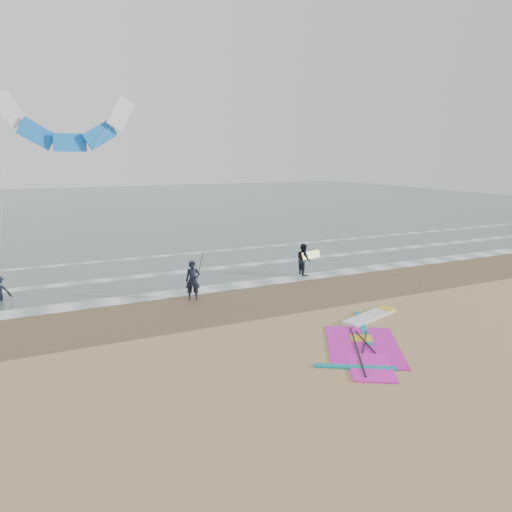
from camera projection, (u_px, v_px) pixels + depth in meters
name	position (u px, v px, depth m)	size (l,w,h in m)	color
ground	(342.00, 346.00, 15.32)	(120.00, 120.00, 0.00)	tan
sea_water	(120.00, 206.00, 57.84)	(120.00, 80.00, 0.02)	#47605E
wet_sand_band	(264.00, 297.00, 20.64)	(120.00, 5.00, 0.01)	brown
foam_waterline	(228.00, 274.00, 24.57)	(120.00, 9.15, 0.02)	white
windsurf_rig	(367.00, 337.00, 16.01)	(5.74, 5.43, 0.14)	white
person_standing	(193.00, 281.00, 20.13)	(0.64, 0.42, 1.77)	black
person_walking	(303.00, 259.00, 24.33)	(0.84, 0.65, 1.73)	black
held_pole	(199.00, 271.00, 20.17)	(0.17, 0.86, 1.82)	black
carried_kiteboard	(311.00, 255.00, 24.36)	(1.30, 0.51, 0.39)	yellow
surf_kite	(68.00, 127.00, 21.92)	(6.81, 2.63, 8.22)	white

